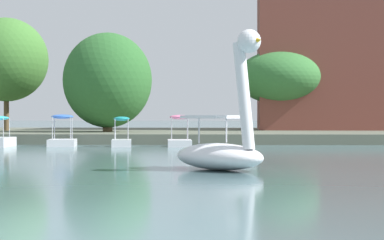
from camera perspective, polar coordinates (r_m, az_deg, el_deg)
The scene contains 8 objects.
shore_bank_far at distance 42.95m, azimuth -2.35°, elevation -1.20°, with size 112.10×21.22×0.51m, color #5B6051.
swan_boat at distance 16.92m, azimuth 2.58°, elevation -2.04°, with size 2.97×3.06×3.45m.
pedal_boat_pink at distance 30.60m, azimuth -1.06°, elevation -1.51°, with size 1.19×1.96×1.44m.
pedal_boat_teal at distance 30.65m, azimuth -5.99°, elevation -1.47°, with size 1.07×1.83×1.36m.
pedal_boat_blue at distance 31.50m, azimuth -10.93°, elevation -1.39°, with size 1.44×2.04×1.46m.
tree_willow_overhanging at distance 38.47m, azimuth -7.17°, elevation 3.35°, with size 7.09×7.08×5.62m.
tree_broadleaf_right at distance 43.04m, azimuth -15.46°, elevation 4.94°, with size 5.54×5.60×6.94m.
tree_broadleaf_behind_dock at distance 43.52m, azimuth 7.42°, elevation 3.58°, with size 7.35×7.46×5.10m.
Camera 1 is at (2.84, -7.75, 1.33)m, focal length 62.93 mm.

